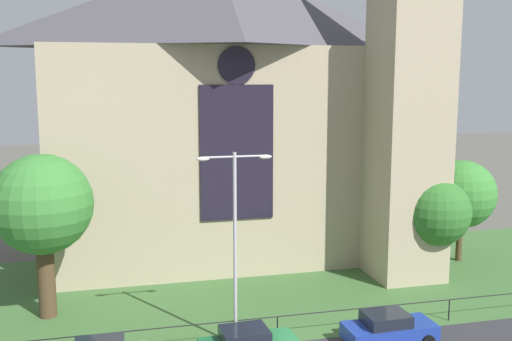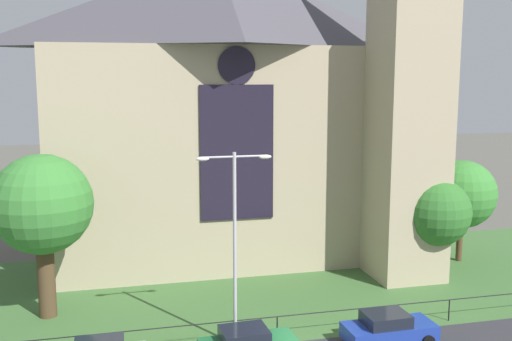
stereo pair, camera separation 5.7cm
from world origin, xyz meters
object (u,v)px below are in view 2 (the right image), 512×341
at_px(tree_left_near, 42,206).
at_px(streetlamp_near, 235,226).
at_px(tree_right_far, 462,194).
at_px(tree_right_near, 437,213).
at_px(parked_car_blue, 388,329).
at_px(church_building, 231,105).

distance_m(tree_left_near, streetlamp_near, 10.28).
distance_m(tree_right_far, streetlamp_near, 19.34).
bearing_deg(tree_right_near, tree_left_near, -179.64).
distance_m(tree_right_near, tree_right_far, 4.96).
height_order(tree_right_near, parked_car_blue, tree_right_near).
xyz_separation_m(tree_right_near, tree_right_far, (3.72, 3.27, 0.32)).
height_order(church_building, tree_right_far, church_building).
bearing_deg(streetlamp_near, tree_right_near, 22.97).
xyz_separation_m(streetlamp_near, parked_car_blue, (6.84, -1.64, -4.87)).
relative_size(church_building, tree_right_near, 4.17).
distance_m(tree_right_near, parked_car_blue, 10.41).
bearing_deg(streetlamp_near, tree_left_near, 147.38).
xyz_separation_m(church_building, streetlamp_near, (-2.80, -14.39, -4.66)).
bearing_deg(church_building, tree_left_near, -142.31).
bearing_deg(tree_right_far, streetlamp_near, -152.41).
distance_m(tree_left_near, tree_right_far, 26.03).
bearing_deg(tree_left_near, streetlamp_near, -32.62).
relative_size(church_building, tree_right_far, 3.85).
bearing_deg(tree_right_near, tree_right_far, 41.31).
relative_size(tree_left_near, tree_right_far, 1.24).
bearing_deg(tree_right_near, parked_car_blue, -131.87).
bearing_deg(streetlamp_near, church_building, 79.00).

